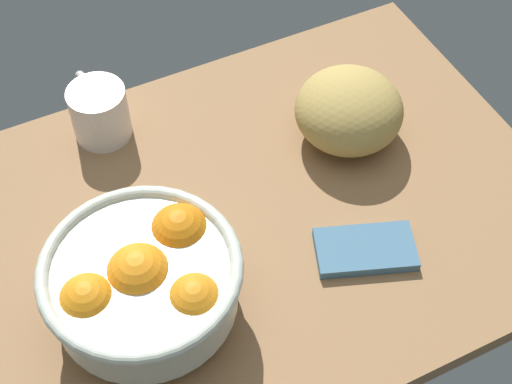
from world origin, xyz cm
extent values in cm
cube|color=#956C46|center=(0.00, 0.00, -1.50)|extent=(77.89, 59.35, 3.00)
cylinder|color=silver|center=(19.94, 7.82, 1.40)|extent=(8.98, 8.98, 2.80)
cylinder|color=silver|center=(19.94, 7.82, 6.20)|extent=(21.96, 21.96, 6.80)
torus|color=silver|center=(19.94, 7.82, 9.60)|extent=(23.56, 23.56, 1.60)
sphere|color=orange|center=(20.16, 7.68, 7.91)|extent=(7.82, 7.82, 7.82)
sphere|color=orange|center=(26.51, 8.37, 7.75)|extent=(6.90, 6.90, 6.90)
sphere|color=orange|center=(13.68, 4.18, 7.84)|extent=(7.44, 7.44, 7.44)
sphere|color=orange|center=(15.72, 13.46, 7.71)|extent=(6.69, 6.69, 6.69)
ellipsoid|color=tan|center=(-16.33, -6.85, 5.09)|extent=(16.59, 16.54, 10.18)
cube|color=teal|center=(-8.21, 12.07, 0.72)|extent=(14.43, 11.04, 1.43)
cylinder|color=silver|center=(15.25, -22.65, 4.15)|extent=(8.25, 8.25, 8.29)
torus|color=silver|center=(15.58, -27.97, 4.15)|extent=(1.55, 5.91, 5.84)
camera|label=1|loc=(28.17, 54.58, 82.42)|focal=53.33mm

